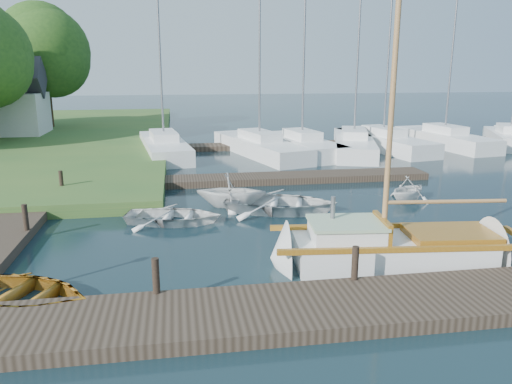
{
  "coord_description": "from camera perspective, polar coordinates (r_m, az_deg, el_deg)",
  "views": [
    {
      "loc": [
        -2.46,
        -15.2,
        5.08
      ],
      "look_at": [
        0.0,
        0.0,
        1.2
      ],
      "focal_mm": 35.0,
      "sensor_mm": 36.0,
      "label": 1
    }
  ],
  "objects": [
    {
      "name": "marina_boat_4",
      "position": [
        32.56,
        14.33,
        5.73
      ],
      "size": [
        3.8,
        8.93,
        9.86
      ],
      "rotation": [
        0.0,
        0.0,
        1.76
      ],
      "color": "white",
      "rests_on": "ground"
    },
    {
      "name": "tender_a",
      "position": [
        16.87,
        -9.44,
        -2.41
      ],
      "size": [
        3.6,
        2.92,
        0.66
      ],
      "primitive_type": "imported",
      "rotation": [
        0.0,
        0.0,
        1.35
      ],
      "color": "white",
      "rests_on": "ground"
    },
    {
      "name": "marina_boat_6",
      "position": [
        36.94,
        27.03,
        5.6
      ],
      "size": [
        4.72,
        7.05,
        10.47
      ],
      "rotation": [
        0.0,
        0.0,
        1.16
      ],
      "color": "white",
      "rests_on": "ground"
    },
    {
      "name": "tender_b",
      "position": [
        18.53,
        -2.85,
        0.39
      ],
      "size": [
        3.02,
        2.75,
        1.36
      ],
      "primitive_type": "imported",
      "rotation": [
        0.0,
        0.0,
        1.35
      ],
      "color": "white",
      "rests_on": "ground"
    },
    {
      "name": "tender_c",
      "position": [
        17.9,
        2.85,
        -0.98
      ],
      "size": [
        4.66,
        3.89,
        0.83
      ],
      "primitive_type": "imported",
      "rotation": [
        0.0,
        0.0,
        1.28
      ],
      "color": "white",
      "rests_on": "ground"
    },
    {
      "name": "left_dock",
      "position": [
        18.73,
        -26.04,
        -2.59
      ],
      "size": [
        2.2,
        18.0,
        0.3
      ],
      "primitive_type": "cube",
      "color": "#30251B",
      "rests_on": "ground"
    },
    {
      "name": "far_dock",
      "position": [
        22.7,
        2.37,
        1.59
      ],
      "size": [
        14.0,
        1.6,
        0.3
      ],
      "primitive_type": "cube",
      "color": "#30251B",
      "rests_on": "ground"
    },
    {
      "name": "marina_boat_5",
      "position": [
        34.94,
        20.73,
        5.83
      ],
      "size": [
        3.35,
        8.57,
        11.84
      ],
      "rotation": [
        0.0,
        0.0,
        1.71
      ],
      "color": "white",
      "rests_on": "ground"
    },
    {
      "name": "pontoon",
      "position": [
        33.96,
        12.5,
        5.46
      ],
      "size": [
        30.0,
        1.6,
        0.3
      ],
      "primitive_type": "cube",
      "color": "#30251B",
      "rests_on": "ground"
    },
    {
      "name": "mooring_post_4",
      "position": [
        16.46,
        -24.85,
        -2.64
      ],
      "size": [
        0.16,
        0.16,
        0.8
      ],
      "primitive_type": "cylinder",
      "color": "black",
      "rests_on": "left_dock"
    },
    {
      "name": "marina_boat_0",
      "position": [
        30.01,
        -10.46,
        5.28
      ],
      "size": [
        3.33,
        9.03,
        12.06
      ],
      "rotation": [
        0.0,
        0.0,
        1.7
      ],
      "color": "white",
      "rests_on": "ground"
    },
    {
      "name": "tender_d",
      "position": [
        20.27,
        17.05,
        0.58
      ],
      "size": [
        2.71,
        2.63,
        1.09
      ],
      "primitive_type": "imported",
      "rotation": [
        0.0,
        0.0,
        2.15
      ],
      "color": "white",
      "rests_on": "ground"
    },
    {
      "name": "near_dock",
      "position": [
        10.73,
        5.27,
        -13.29
      ],
      "size": [
        18.0,
        2.2,
        0.3
      ],
      "primitive_type": "cube",
      "color": "#30251B",
      "rests_on": "ground"
    },
    {
      "name": "mooring_post_2",
      "position": [
        11.79,
        11.26,
        -7.96
      ],
      "size": [
        0.16,
        0.16,
        0.8
      ],
      "primitive_type": "cylinder",
      "color": "black",
      "rests_on": "near_dock"
    },
    {
      "name": "mooring_post_5",
      "position": [
        21.16,
        -21.36,
        1.21
      ],
      "size": [
        0.16,
        0.16,
        0.8
      ],
      "primitive_type": "cylinder",
      "color": "black",
      "rests_on": "left_dock"
    },
    {
      "name": "sailboat",
      "position": [
        13.79,
        15.7,
        -6.5
      ],
      "size": [
        7.31,
        2.67,
        9.83
      ],
      "rotation": [
        0.0,
        0.0,
        -0.1
      ],
      "color": "white",
      "rests_on": "ground"
    },
    {
      "name": "tree_7",
      "position": [
        42.35,
        -22.98,
        14.59
      ],
      "size": [
        6.83,
        6.83,
        9.38
      ],
      "color": "#332114",
      "rests_on": "shore"
    },
    {
      "name": "marina_boat_2",
      "position": [
        30.15,
        5.28,
        5.51
      ],
      "size": [
        3.67,
        8.19,
        12.61
      ],
      "rotation": [
        0.0,
        0.0,
        1.76
      ],
      "color": "white",
      "rests_on": "ground"
    },
    {
      "name": "marina_boat_3",
      "position": [
        31.23,
        11.11,
        5.57
      ],
      "size": [
        4.88,
        9.62,
        11.55
      ],
      "rotation": [
        0.0,
        0.0,
        1.27
      ],
      "color": "white",
      "rests_on": "ground"
    },
    {
      "name": "house_c",
      "position": [
        39.03,
        -26.72,
        9.0
      ],
      "size": [
        5.25,
        4.0,
        5.28
      ],
      "color": "beige",
      "rests_on": "shore"
    },
    {
      "name": "dinghy",
      "position": [
        12.31,
        -25.54,
        -9.94
      ],
      "size": [
        4.04,
        3.55,
        0.7
      ],
      "primitive_type": "imported",
      "rotation": [
        0.0,
        0.0,
        1.15
      ],
      "color": "brown",
      "rests_on": "ground"
    },
    {
      "name": "mooring_post_1",
      "position": [
        11.12,
        -11.37,
        -9.36
      ],
      "size": [
        0.16,
        0.16,
        0.8
      ],
      "primitive_type": "cylinder",
      "color": "black",
      "rests_on": "near_dock"
    },
    {
      "name": "ground",
      "position": [
        16.22,
        0.0,
        -4.11
      ],
      "size": [
        160.0,
        160.0,
        0.0
      ],
      "primitive_type": "plane",
      "color": "black",
      "rests_on": "ground"
    },
    {
      "name": "marina_boat_1",
      "position": [
        29.61,
        0.39,
        5.38
      ],
      "size": [
        4.68,
        9.6,
        11.25
      ],
      "rotation": [
        0.0,
        0.0,
        1.85
      ],
      "color": "white",
      "rests_on": "ground"
    }
  ]
}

